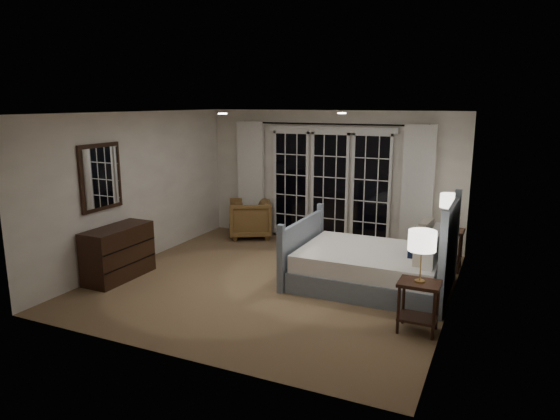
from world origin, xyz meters
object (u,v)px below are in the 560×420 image
at_px(nightstand_right, 446,243).
at_px(armchair, 250,218).
at_px(lamp_left, 422,241).
at_px(lamp_right, 450,201).
at_px(bed, 375,265).
at_px(dresser, 118,253).
at_px(nightstand_left, 419,299).

relative_size(nightstand_right, armchair, 0.80).
xyz_separation_m(lamp_left, lamp_right, (0.03, 2.48, 0.02)).
bearing_deg(bed, dresser, -160.75).
relative_size(lamp_left, lamp_right, 1.06).
height_order(lamp_left, dresser, lamp_left).
relative_size(lamp_right, armchair, 0.70).
relative_size(nightstand_left, dresser, 0.54).
bearing_deg(lamp_right, nightstand_right, 0.00).
bearing_deg(dresser, bed, 19.25).
bearing_deg(lamp_right, dresser, -150.76).
distance_m(lamp_right, dresser, 5.20).
relative_size(nightstand_left, nightstand_right, 0.93).
xyz_separation_m(nightstand_right, dresser, (-4.49, -2.52, -0.03)).
bearing_deg(bed, armchair, 150.40).
distance_m(lamp_right, armchair, 3.90).
bearing_deg(lamp_right, nightstand_left, -90.59).
distance_m(nightstand_right, lamp_left, 2.57).
bearing_deg(nightstand_right, bed, -124.30).
distance_m(bed, lamp_left, 1.67).
height_order(lamp_right, armchair, lamp_right).
distance_m(nightstand_left, lamp_left, 0.70).
relative_size(armchair, dresser, 0.73).
xyz_separation_m(nightstand_right, lamp_right, (0.00, 0.00, 0.69)).
relative_size(nightstand_right, lamp_right, 1.15).
distance_m(bed, lamp_right, 1.70).
relative_size(lamp_right, dresser, 0.51).
xyz_separation_m(nightstand_left, nightstand_right, (0.03, 2.48, 0.03)).
height_order(nightstand_right, dresser, dresser).
height_order(nightstand_left, nightstand_right, nightstand_right).
bearing_deg(dresser, nightstand_left, 0.50).
bearing_deg(armchair, nightstand_right, 54.28).
relative_size(bed, lamp_right, 3.84).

